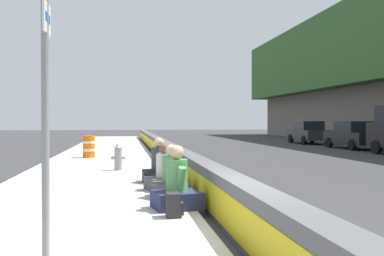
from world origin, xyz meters
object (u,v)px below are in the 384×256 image
Objects in this scene: seated_person_rear at (164,175)px; seated_person_far at (159,168)px; seated_person_middle at (171,180)px; backpack at (174,205)px; parked_car_far at (308,132)px; fire_hydrant at (118,156)px; construction_barrel at (89,147)px; seated_person_foreground at (177,189)px; parked_car_midline at (353,135)px; route_sign_post at (45,80)px.

seated_person_rear is 0.93× the size of seated_person_far.
seated_person_middle is 0.95× the size of seated_person_far.
parked_car_far is (24.78, -13.00, 0.53)m from backpack.
seated_person_far is (2.32, 0.08, 0.02)m from seated_person_middle.
construction_barrel is (5.17, 1.33, 0.03)m from fire_hydrant.
seated_person_far is at bearing 0.82° from seated_person_foreground.
seated_person_rear is 0.24× the size of parked_car_midline.
seated_person_far reaches higher than fire_hydrant.
route_sign_post reaches higher than parked_car_far.
route_sign_post is 3.19m from backpack.
parked_car_far is (24.07, -12.87, 0.36)m from seated_person_foreground.
fire_hydrant is 0.93× the size of construction_barrel.
fire_hydrant is 0.19× the size of parked_car_far.
route_sign_post reaches higher than parked_car_midline.
seated_person_foreground reaches higher than construction_barrel.
backpack is (-2.96, 0.10, -0.14)m from seated_person_rear.
seated_person_middle is 26.18m from parked_car_far.
fire_hydrant is 7.37m from backpack.
fire_hydrant is at bearing 9.88° from seated_person_foreground.
seated_person_middle is 10.80m from construction_barrel.
construction_barrel is 19.67m from parked_car_far.
seated_person_foreground is at bearing -179.18° from seated_person_far.
parked_car_midline is at bearing -38.43° from seated_person_middle.
seated_person_foreground is 0.25× the size of parked_car_far.
route_sign_post reaches higher than fire_hydrant.
parked_car_midline is at bearing -52.03° from fire_hydrant.
backpack is at bearing 178.88° from seated_person_far.
seated_person_middle is 2.33m from seated_person_far.
seated_person_foreground is at bearing -170.12° from fire_hydrant.
route_sign_post is at bearing 143.72° from parked_car_midline.
route_sign_post is 3.34× the size of seated_person_rear.
route_sign_post is 9.00× the size of backpack.
seated_person_far is at bearing -16.14° from route_sign_post.
seated_person_foreground is at bearing 143.55° from parked_car_midline.
seated_person_foreground is 1.22× the size of construction_barrel.
route_sign_post is 4.66m from seated_person_middle.
seated_person_middle is 20.97m from parked_car_midline.
route_sign_post is 3.10× the size of seated_person_far.
parked_car_far reaches higher than seated_person_rear.
parked_car_far is (21.82, -12.90, 0.39)m from seated_person_rear.
seated_person_middle reaches higher than construction_barrel.
seated_person_middle reaches higher than backpack.
parked_car_midline reaches higher than seated_person_rear.
seated_person_far reaches higher than seated_person_rear.
seated_person_middle is at bearing -177.96° from seated_person_far.
seated_person_rear is (4.89, -1.82, -1.73)m from route_sign_post.
seated_person_foreground is 0.73m from backpack.
seated_person_rear is at bearing 149.40° from parked_car_far.
fire_hydrant is 3.20m from seated_person_far.
parked_car_midline is at bearing -69.15° from construction_barrel.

